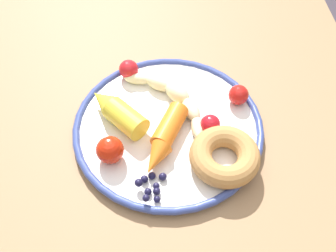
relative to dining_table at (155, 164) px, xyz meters
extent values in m
cube|color=#987350|center=(0.00, 0.00, 0.07)|extent=(1.25, 0.78, 0.03)
cube|color=#997B4E|center=(0.57, -0.33, -0.29)|extent=(0.05, 0.05, 0.70)
cube|color=#997B4E|center=(0.57, 0.33, -0.29)|extent=(0.05, 0.05, 0.70)
cylinder|color=white|center=(0.01, -0.02, 0.09)|extent=(0.30, 0.30, 0.01)
torus|color=#374790|center=(0.01, -0.02, 0.10)|extent=(0.31, 0.31, 0.01)
ellipsoid|color=#F8EAB5|center=(0.00, -0.07, 0.11)|extent=(0.05, 0.02, 0.02)
ellipsoid|color=#F8EAB5|center=(0.04, -0.06, 0.11)|extent=(0.05, 0.04, 0.02)
ellipsoid|color=#F8EAB5|center=(0.07, -0.04, 0.11)|extent=(0.06, 0.05, 0.03)
ellipsoid|color=#F8EAB5|center=(0.10, -0.01, 0.11)|extent=(0.05, 0.05, 0.02)
ellipsoid|color=#F8EAB5|center=(0.11, 0.02, 0.11)|extent=(0.03, 0.05, 0.02)
cylinder|color=orange|center=(0.00, -0.03, 0.11)|extent=(0.08, 0.07, 0.03)
cone|color=orange|center=(-0.06, 0.00, 0.11)|extent=(0.06, 0.05, 0.03)
cylinder|color=yellow|center=(0.02, 0.04, 0.12)|extent=(0.08, 0.08, 0.04)
cone|color=yellow|center=(0.06, 0.08, 0.12)|extent=(0.06, 0.06, 0.04)
torus|color=#B88248|center=(-0.06, -0.10, 0.11)|extent=(0.13, 0.13, 0.03)
sphere|color=#191638|center=(-0.10, 0.00, 0.10)|extent=(0.01, 0.01, 0.01)
sphere|color=#191638|center=(-0.08, -0.01, 0.10)|extent=(0.01, 0.01, 0.01)
sphere|color=#191638|center=(-0.08, 0.01, 0.10)|extent=(0.01, 0.01, 0.01)
sphere|color=#191638|center=(-0.11, 0.00, 0.10)|extent=(0.01, 0.01, 0.01)
sphere|color=#191638|center=(-0.09, 0.02, 0.10)|extent=(0.01, 0.01, 0.01)
sphere|color=#191638|center=(-0.11, 0.01, 0.10)|extent=(0.01, 0.01, 0.01)
sphere|color=#191638|center=(-0.12, 0.00, 0.10)|extent=(0.01, 0.01, 0.01)
sphere|color=#191638|center=(-0.10, 0.03, 0.11)|extent=(0.01, 0.01, 0.01)
sphere|color=#191638|center=(-0.12, 0.02, 0.11)|extent=(0.01, 0.01, 0.01)
sphere|color=red|center=(0.06, -0.15, 0.11)|extent=(0.03, 0.03, 0.03)
sphere|color=red|center=(0.00, -0.09, 0.11)|extent=(0.03, 0.03, 0.03)
sphere|color=red|center=(0.13, 0.04, 0.11)|extent=(0.03, 0.03, 0.03)
sphere|color=red|center=(-0.04, 0.07, 0.12)|extent=(0.04, 0.04, 0.04)
camera|label=1|loc=(-0.37, 0.00, 0.61)|focal=41.64mm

